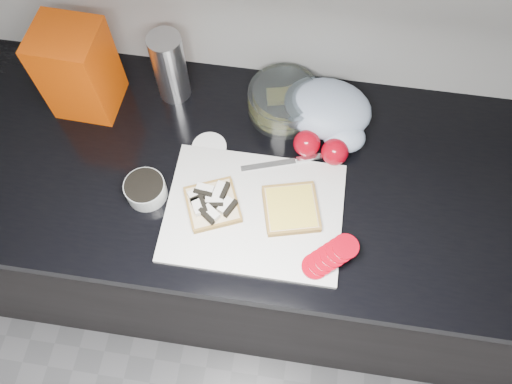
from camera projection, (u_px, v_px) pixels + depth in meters
The scene contains 14 objects.
base_cabinet at pixel (245, 238), 1.62m from camera, with size 3.50×0.60×0.86m, color black.
countertop at pixel (241, 171), 1.22m from camera, with size 3.50×0.64×0.04m, color black.
cutting_board at pixel (254, 212), 1.14m from camera, with size 0.40×0.30×0.01m, color silver.
bread_left at pixel (212, 203), 1.13m from camera, with size 0.16×0.16×0.04m.
bread_right at pixel (291, 209), 1.13m from camera, with size 0.15×0.15×0.02m.
tomato_slices at pixel (330, 257), 1.07m from camera, with size 0.13×0.12×0.03m.
knife at pixel (292, 161), 1.19m from camera, with size 0.19×0.07×0.01m.
seed_tub at pixel (145, 189), 1.14m from camera, with size 0.09×0.09×0.05m.
tub_lid at pixel (209, 147), 1.22m from camera, with size 0.08×0.08×0.01m, color white.
glass_bowl at pixel (284, 101), 1.24m from camera, with size 0.18×0.18×0.07m.
bread_bag at pixel (78, 70), 1.18m from camera, with size 0.15×0.14×0.24m, color #DA3E03.
steel_canister at pixel (170, 67), 1.21m from camera, with size 0.08×0.08×0.19m, color silver.
grocery_bag at pixel (330, 113), 1.21m from camera, with size 0.23×0.21×0.10m.
whole_tomatoes at pixel (321, 148), 1.18m from camera, with size 0.13×0.08×0.07m.
Camera 1 is at (0.12, 0.62, 1.95)m, focal length 35.00 mm.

